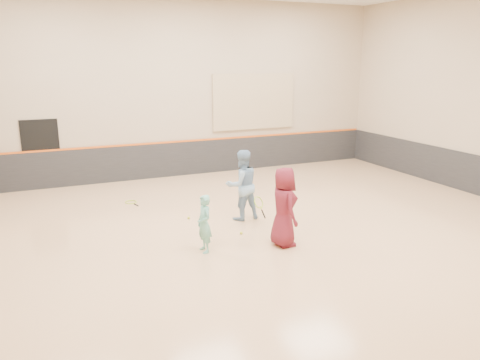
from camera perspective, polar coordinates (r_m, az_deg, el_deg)
name	(u,v)px	position (r m, az deg, el deg)	size (l,w,h in m)	color
room	(253,197)	(11.09, 1.64, -2.07)	(15.04, 12.04, 6.22)	tan
wainscot_back	(181,159)	(16.58, -7.16, 2.59)	(14.90, 0.04, 1.20)	#232326
wainscot_right	(478,176)	(15.75, 27.07, 0.48)	(0.04, 11.90, 1.20)	#232326
accent_stripe	(181,141)	(16.46, -7.22, 4.70)	(14.90, 0.03, 0.06)	#D85914
acoustic_panel	(254,102)	(17.28, 1.71, 9.54)	(3.20, 0.08, 2.00)	tan
doorway	(42,155)	(15.86, -23.02, 2.86)	(1.10, 0.05, 2.20)	black
girl	(204,224)	(9.89, -4.38, -5.34)	(0.45, 0.30, 1.24)	#69B6A5
instructor	(242,185)	(11.81, 0.24, -0.61)	(0.87, 0.68, 1.80)	#81A6C8
young_man	(284,207)	(10.18, 5.37, -3.27)	(0.86, 0.56, 1.75)	maroon
held_racket	(259,202)	(11.71, 2.28, -2.74)	(0.37, 0.37, 0.65)	#A8DB30
spare_racket	(131,202)	(13.77, -13.16, -2.58)	(0.74, 0.74, 0.05)	#99BC29
ball_under_racket	(241,233)	(11.01, 0.16, -6.47)	(0.07, 0.07, 0.07)	yellow
ball_in_hand	(291,198)	(10.09, 6.24, -2.24)	(0.07, 0.07, 0.07)	#CEEA36
ball_beside_spare	(189,218)	(12.10, -6.28, -4.60)	(0.07, 0.07, 0.07)	yellow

